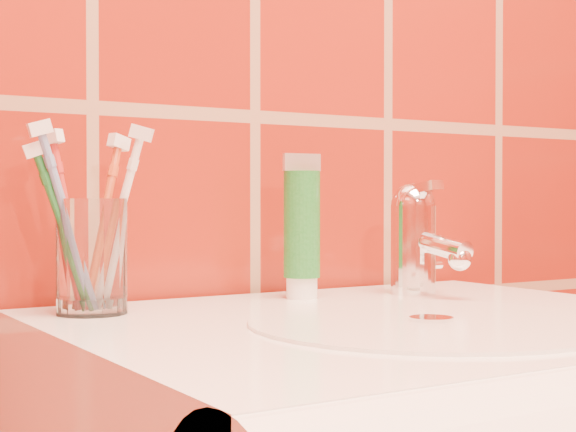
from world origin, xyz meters
TOP-DOWN VIEW (x-y plane):
  - glass_tumbler at (-0.21, 1.12)m, footprint 0.06×0.06m
  - toothpaste_tube at (0.01, 1.12)m, footprint 0.04×0.04m
  - faucet at (0.14, 1.09)m, footprint 0.05×0.11m
  - toothbrush_0 at (-0.19, 1.11)m, footprint 0.11×0.10m
  - toothbrush_1 at (-0.24, 1.11)m, footprint 0.08×0.08m
  - toothbrush_2 at (-0.23, 1.13)m, footprint 0.09×0.10m
  - toothbrush_3 at (-0.20, 1.13)m, footprint 0.09×0.08m
  - toothbrush_4 at (-0.24, 1.11)m, footprint 0.10×0.09m

SIDE VIEW (x-z plane):
  - glass_tumbler at x=-0.21m, z-range 0.85..0.95m
  - faucet at x=0.14m, z-range 0.85..0.97m
  - toothpaste_tube at x=0.01m, z-range 0.85..0.99m
  - toothbrush_4 at x=-0.24m, z-range 0.84..1.01m
  - toothbrush_3 at x=-0.20m, z-range 0.84..1.02m
  - toothbrush_2 at x=-0.23m, z-range 0.84..1.02m
  - toothbrush_0 at x=-0.19m, z-range 0.84..1.02m
  - toothbrush_1 at x=-0.24m, z-range 0.85..1.02m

